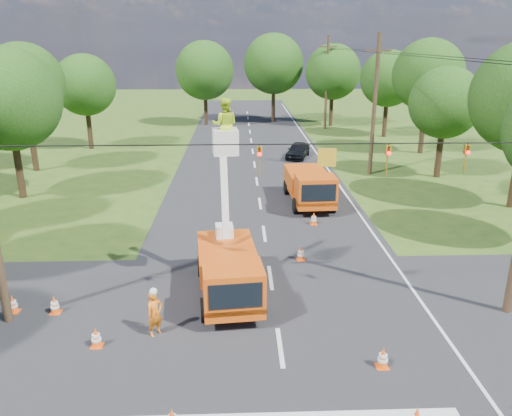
{
  "coord_description": "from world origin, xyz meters",
  "views": [
    {
      "loc": [
        -1.28,
        -13.8,
        9.48
      ],
      "look_at": [
        -0.55,
        6.57,
        2.6
      ],
      "focal_mm": 35.0,
      "sensor_mm": 36.0,
      "label": 1
    }
  ],
  "objects_px": {
    "tree_right_c": "(445,103)",
    "tree_left_d": "(8,99)",
    "traffic_cone_4": "(96,338)",
    "tree_right_e": "(388,79)",
    "tree_right_d": "(428,75)",
    "tree_far_b": "(274,64)",
    "second_truck": "(309,186)",
    "traffic_cone_3": "(314,219)",
    "traffic_cone_5": "(55,305)",
    "pole_right_mid": "(375,104)",
    "ground_worker": "(155,314)",
    "bucket_truck": "(228,257)",
    "traffic_cone_6": "(13,304)",
    "pole_right_far": "(327,82)",
    "tree_left_e": "(24,83)",
    "traffic_cone_2": "(301,253)",
    "traffic_cone_8": "(383,358)",
    "traffic_cone_7": "(310,193)",
    "tree_left_f": "(85,85)",
    "distant_car": "(298,150)",
    "tree_far_c": "(333,72)",
    "tree_far_a": "(205,71)"
  },
  "relations": [
    {
      "from": "traffic_cone_3",
      "to": "traffic_cone_6",
      "type": "distance_m",
      "value": 15.07
    },
    {
      "from": "pole_right_mid",
      "to": "tree_far_b",
      "type": "height_order",
      "value": "tree_far_b"
    },
    {
      "from": "tree_right_c",
      "to": "tree_far_c",
      "type": "distance_m",
      "value": 23.31
    },
    {
      "from": "tree_far_c",
      "to": "distant_car",
      "type": "bearing_deg",
      "value": -109.18
    },
    {
      "from": "ground_worker",
      "to": "traffic_cone_6",
      "type": "xyz_separation_m",
      "value": [
        -5.43,
        1.64,
        -0.45
      ]
    },
    {
      "from": "tree_right_c",
      "to": "tree_left_d",
      "type": "bearing_deg",
      "value": -171.93
    },
    {
      "from": "second_truck",
      "to": "tree_left_f",
      "type": "relative_size",
      "value": 0.73
    },
    {
      "from": "pole_right_mid",
      "to": "tree_left_d",
      "type": "relative_size",
      "value": 1.08
    },
    {
      "from": "tree_right_d",
      "to": "traffic_cone_7",
      "type": "bearing_deg",
      "value": -131.97
    },
    {
      "from": "pole_right_far",
      "to": "tree_right_d",
      "type": "xyz_separation_m",
      "value": [
        6.3,
        -13.0,
        1.57
      ]
    },
    {
      "from": "tree_right_d",
      "to": "tree_far_b",
      "type": "height_order",
      "value": "tree_far_b"
    },
    {
      "from": "traffic_cone_4",
      "to": "pole_right_far",
      "type": "xyz_separation_m",
      "value": [
        14.45,
        41.71,
        4.75
      ]
    },
    {
      "from": "tree_left_e",
      "to": "tree_far_b",
      "type": "bearing_deg",
      "value": 49.28
    },
    {
      "from": "traffic_cone_2",
      "to": "tree_left_f",
      "type": "bearing_deg",
      "value": 122.83
    },
    {
      "from": "second_truck",
      "to": "traffic_cone_3",
      "type": "bearing_deg",
      "value": -96.17
    },
    {
      "from": "ground_worker",
      "to": "tree_far_a",
      "type": "height_order",
      "value": "tree_far_a"
    },
    {
      "from": "distant_car",
      "to": "pole_right_mid",
      "type": "xyz_separation_m",
      "value": [
        4.75,
        -5.48,
        4.46
      ]
    },
    {
      "from": "distant_car",
      "to": "tree_right_c",
      "type": "relative_size",
      "value": 0.49
    },
    {
      "from": "bucket_truck",
      "to": "tree_left_d",
      "type": "distance_m",
      "value": 19.44
    },
    {
      "from": "traffic_cone_5",
      "to": "pole_right_mid",
      "type": "relative_size",
      "value": 0.07
    },
    {
      "from": "traffic_cone_6",
      "to": "traffic_cone_7",
      "type": "xyz_separation_m",
      "value": [
        12.73,
        13.48,
        0.0
      ]
    },
    {
      "from": "second_truck",
      "to": "traffic_cone_6",
      "type": "height_order",
      "value": "second_truck"
    },
    {
      "from": "tree_right_c",
      "to": "tree_far_b",
      "type": "relative_size",
      "value": 0.76
    },
    {
      "from": "second_truck",
      "to": "traffic_cone_7",
      "type": "bearing_deg",
      "value": 77.9
    },
    {
      "from": "traffic_cone_3",
      "to": "tree_left_e",
      "type": "relative_size",
      "value": 0.08
    },
    {
      "from": "pole_right_far",
      "to": "tree_far_a",
      "type": "distance_m",
      "value": 13.87
    },
    {
      "from": "traffic_cone_6",
      "to": "tree_right_e",
      "type": "distance_m",
      "value": 41.95
    },
    {
      "from": "traffic_cone_4",
      "to": "traffic_cone_8",
      "type": "bearing_deg",
      "value": -8.9
    },
    {
      "from": "tree_left_d",
      "to": "tree_right_d",
      "type": "bearing_deg",
      "value": 21.93
    },
    {
      "from": "traffic_cone_2",
      "to": "pole_right_far",
      "type": "xyz_separation_m",
      "value": [
        7.01,
        35.25,
        4.75
      ]
    },
    {
      "from": "ground_worker",
      "to": "tree_far_b",
      "type": "height_order",
      "value": "tree_far_b"
    },
    {
      "from": "tree_left_d",
      "to": "tree_far_b",
      "type": "xyz_separation_m",
      "value": [
        18.0,
        30.0,
        0.68
      ]
    },
    {
      "from": "tree_left_e",
      "to": "tree_right_d",
      "type": "distance_m",
      "value": 31.99
    },
    {
      "from": "tree_right_d",
      "to": "tree_far_b",
      "type": "xyz_separation_m",
      "value": [
        -11.8,
        18.0,
        0.13
      ]
    },
    {
      "from": "traffic_cone_8",
      "to": "pole_right_mid",
      "type": "distance_m",
      "value": 24.22
    },
    {
      "from": "distant_car",
      "to": "tree_right_e",
      "type": "distance_m",
      "value": 14.77
    },
    {
      "from": "traffic_cone_5",
      "to": "traffic_cone_7",
      "type": "xyz_separation_m",
      "value": [
        11.18,
        13.6,
        0.0
      ]
    },
    {
      "from": "traffic_cone_8",
      "to": "second_truck",
      "type": "bearing_deg",
      "value": 90.18
    },
    {
      "from": "ground_worker",
      "to": "traffic_cone_5",
      "type": "height_order",
      "value": "ground_worker"
    },
    {
      "from": "traffic_cone_7",
      "to": "ground_worker",
      "type": "bearing_deg",
      "value": -115.77
    },
    {
      "from": "distant_car",
      "to": "tree_left_d",
      "type": "relative_size",
      "value": 0.41
    },
    {
      "from": "tree_right_d",
      "to": "ground_worker",
      "type": "bearing_deg",
      "value": -124.01
    },
    {
      "from": "pole_right_mid",
      "to": "tree_far_a",
      "type": "relative_size",
      "value": 1.05
    },
    {
      "from": "bucket_truck",
      "to": "second_truck",
      "type": "bearing_deg",
      "value": 61.79
    },
    {
      "from": "pole_right_far",
      "to": "ground_worker",
      "type": "bearing_deg",
      "value": -107.1
    },
    {
      "from": "traffic_cone_4",
      "to": "tree_right_e",
      "type": "xyz_separation_m",
      "value": [
        19.75,
        36.71,
        5.45
      ]
    },
    {
      "from": "traffic_cone_5",
      "to": "pole_right_far",
      "type": "relative_size",
      "value": 0.07
    },
    {
      "from": "traffic_cone_7",
      "to": "traffic_cone_5",
      "type": "bearing_deg",
      "value": -129.42
    },
    {
      "from": "ground_worker",
      "to": "pole_right_mid",
      "type": "xyz_separation_m",
      "value": [
        12.63,
        21.06,
        4.3
      ]
    },
    {
      "from": "traffic_cone_4",
      "to": "tree_far_a",
      "type": "bearing_deg",
      "value": 88.79
    }
  ]
}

